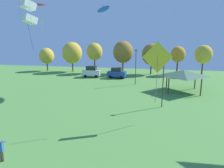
{
  "coord_description": "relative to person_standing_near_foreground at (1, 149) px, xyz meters",
  "views": [
    {
      "loc": [
        2.49,
        0.82,
        8.37
      ],
      "look_at": [
        -0.47,
        15.09,
        5.14
      ],
      "focal_mm": 32.0,
      "sensor_mm": 36.0,
      "label": 1
    }
  ],
  "objects": [
    {
      "name": "treeline_tree_5",
      "position": [
        15.9,
        39.89,
        4.01
      ],
      "size": [
        3.49,
        3.49,
        6.9
      ],
      "color": "brown",
      "rests_on": "ground"
    },
    {
      "name": "kite_flying_3",
      "position": [
        -9.35,
        24.46,
        12.46
      ],
      "size": [
        2.86,
        3.52,
        4.31
      ],
      "color": "red"
    },
    {
      "name": "treeline_tree_6",
      "position": [
        21.66,
        39.98,
        4.06
      ],
      "size": [
        3.98,
        3.98,
        7.21
      ],
      "color": "brown",
      "rests_on": "ground"
    },
    {
      "name": "parked_car_second_from_left",
      "position": [
        2.25,
        32.64,
        0.22
      ],
      "size": [
        4.23,
        2.35,
        2.36
      ],
      "rotation": [
        0.0,
        0.0,
        -0.09
      ],
      "color": "#234299",
      "rests_on": "ground"
    },
    {
      "name": "light_post_1",
      "position": [
        11.44,
        14.28,
        2.36
      ],
      "size": [
        0.36,
        0.2,
        5.81
      ],
      "color": "#2D2D33",
      "rests_on": "ground"
    },
    {
      "name": "treeline_tree_3",
      "position": [
        2.63,
        39.07,
        4.47
      ],
      "size": [
        4.99,
        4.99,
        8.17
      ],
      "color": "brown",
      "rests_on": "ground"
    },
    {
      "name": "light_post_2",
      "position": [
        6.92,
        26.94,
        2.78
      ],
      "size": [
        0.36,
        0.2,
        6.63
      ],
      "color": "#2D2D33",
      "rests_on": "ground"
    },
    {
      "name": "park_pavilion",
      "position": [
        15.04,
        23.13,
        2.14
      ],
      "size": [
        6.18,
        6.03,
        3.6
      ],
      "color": "brown",
      "rests_on": "ground"
    },
    {
      "name": "treeline_tree_2",
      "position": [
        -4.63,
        38.56,
        4.49
      ],
      "size": [
        4.01,
        4.01,
        7.66
      ],
      "color": "brown",
      "rests_on": "ground"
    },
    {
      "name": "kite_flying_7",
      "position": [
        10.54,
        9.25,
        5.63
      ],
      "size": [
        2.93,
        0.98,
        6.16
      ],
      "color": "yellow"
    },
    {
      "name": "treeline_tree_0",
      "position": [
        -18.51,
        39.35,
        3.13
      ],
      "size": [
        3.92,
        3.92,
        6.24
      ],
      "color": "brown",
      "rests_on": "ground"
    },
    {
      "name": "treeline_tree_1",
      "position": [
        -11.08,
        39.44,
        4.06
      ],
      "size": [
        5.19,
        5.19,
        7.87
      ],
      "color": "brown",
      "rests_on": "ground"
    },
    {
      "name": "kite_flying_1",
      "position": [
        -4.22,
        11.02,
        10.54
      ],
      "size": [
        2.01,
        2.07,
        5.75
      ],
      "color": "white"
    },
    {
      "name": "parked_car_leftmost",
      "position": [
        -3.67,
        32.63,
        0.32
      ],
      "size": [
        4.19,
        2.22,
        2.58
      ],
      "rotation": [
        0.0,
        0.0,
        0.06
      ],
      "color": "silver",
      "rests_on": "ground"
    },
    {
      "name": "person_standing_near_foreground",
      "position": [
        0.0,
        0.0,
        0.0
      ],
      "size": [
        0.52,
        0.48,
        1.68
      ],
      "rotation": [
        0.0,
        0.0,
        0.3
      ],
      "color": "brown",
      "rests_on": "ground"
    },
    {
      "name": "kite_flying_5",
      "position": [
        1.9,
        22.11,
        12.25
      ],
      "size": [
        3.12,
        2.88,
        1.27
      ],
      "color": "blue"
    },
    {
      "name": "treeline_tree_4",
      "position": [
        9.62,
        39.29,
        3.98
      ],
      "size": [
        4.72,
        4.72,
        7.53
      ],
      "color": "brown",
      "rests_on": "ground"
    }
  ]
}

